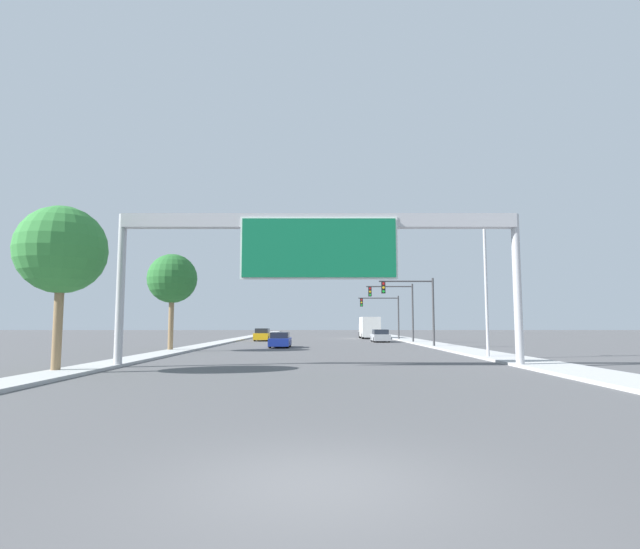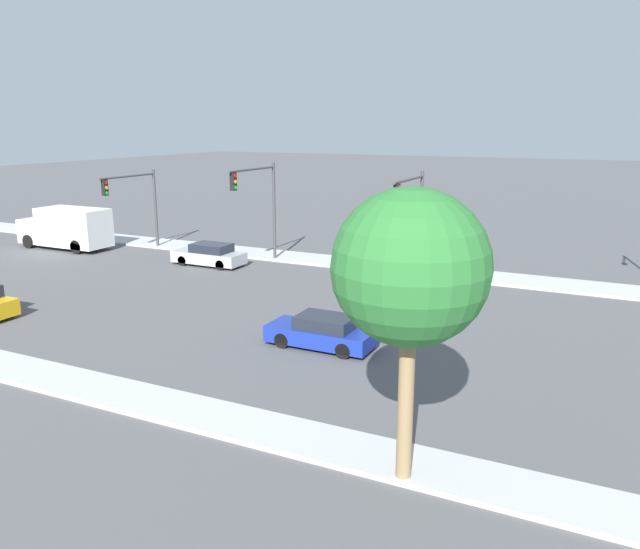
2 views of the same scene
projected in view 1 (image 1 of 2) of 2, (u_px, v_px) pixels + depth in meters
The scene contains 14 objects.
ground_plane at pixel (317, 486), 6.67m from camera, with size 300.00×300.00×0.00m, color #515154.
sidewalk_right at pixel (405, 339), 66.38m from camera, with size 3.00×120.00×0.15m.
median_strip_left at pixel (240, 339), 66.41m from camera, with size 2.00×120.00×0.15m.
sign_gantry at pixel (320, 241), 25.09m from camera, with size 20.31×0.73×7.68m.
car_far_left at pixel (263, 335), 61.07m from camera, with size 1.76×4.57×1.53m.
car_far_center at pixel (281, 340), 44.40m from camera, with size 1.77×4.41×1.36m.
car_near_center at pixel (381, 336), 57.47m from camera, with size 1.86×4.74×1.44m.
truck_box_primary at pixel (370, 328), 70.04m from camera, with size 2.49×7.25×3.00m.
traffic_light_near_intersection at pixel (416, 300), 44.89m from camera, with size 4.96×0.32×6.24m.
traffic_light_mid_block at pixel (398, 303), 54.86m from camera, with size 5.19×0.32×6.49m.
traffic_light_far_intersection at pixel (385, 309), 64.77m from camera, with size 5.31×0.32×5.71m.
palm_tree_foreground at pixel (62, 251), 22.11m from camera, with size 3.89×3.89×7.36m.
palm_tree_background at pixel (173, 279), 38.76m from camera, with size 3.81×3.81×7.53m.
street_lamp_right at pixel (481, 274), 30.93m from camera, with size 2.85×0.28×8.72m.
Camera 1 is at (0.05, -6.91, 2.17)m, focal length 28.00 mm.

